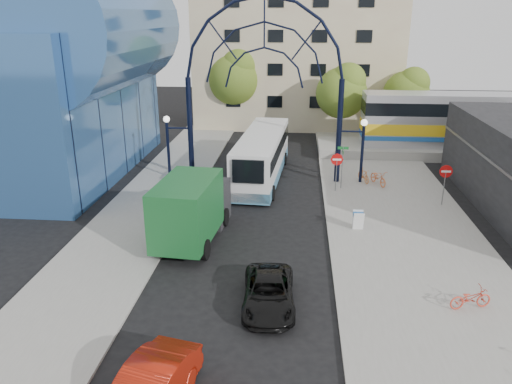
# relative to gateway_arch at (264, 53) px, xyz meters

# --- Properties ---
(ground) EXTENTS (120.00, 120.00, 0.00)m
(ground) POSITION_rel_gateway_arch_xyz_m (0.00, -14.00, -8.56)
(ground) COLOR black
(ground) RESTS_ON ground
(sidewalk_east) EXTENTS (8.00, 56.00, 0.12)m
(sidewalk_east) POSITION_rel_gateway_arch_xyz_m (8.00, -10.00, -8.50)
(sidewalk_east) COLOR gray
(sidewalk_east) RESTS_ON ground
(plaza_west) EXTENTS (5.00, 50.00, 0.12)m
(plaza_west) POSITION_rel_gateway_arch_xyz_m (-6.50, -8.00, -8.50)
(plaza_west) COLOR gray
(plaza_west) RESTS_ON ground
(gateway_arch) EXTENTS (13.64, 0.44, 12.10)m
(gateway_arch) POSITION_rel_gateway_arch_xyz_m (0.00, 0.00, 0.00)
(gateway_arch) COLOR black
(gateway_arch) RESTS_ON ground
(stop_sign) EXTENTS (0.80, 0.07, 2.50)m
(stop_sign) POSITION_rel_gateway_arch_xyz_m (4.80, -2.00, -6.56)
(stop_sign) COLOR slate
(stop_sign) RESTS_ON sidewalk_east
(do_not_enter_sign) EXTENTS (0.76, 0.07, 2.48)m
(do_not_enter_sign) POSITION_rel_gateway_arch_xyz_m (11.00, -4.00, -6.58)
(do_not_enter_sign) COLOR slate
(do_not_enter_sign) RESTS_ON sidewalk_east
(street_name_sign) EXTENTS (0.70, 0.70, 2.80)m
(street_name_sign) POSITION_rel_gateway_arch_xyz_m (5.20, -1.40, -6.43)
(street_name_sign) COLOR slate
(street_name_sign) RESTS_ON sidewalk_east
(sandwich_board) EXTENTS (0.55, 0.61, 0.99)m
(sandwich_board) POSITION_rel_gateway_arch_xyz_m (5.60, -8.02, -7.81)
(sandwich_board) COLOR white
(sandwich_board) RESTS_ON sidewalk_east
(transit_hall) EXTENTS (16.50, 18.00, 14.50)m
(transit_hall) POSITION_rel_gateway_arch_xyz_m (-15.30, 1.00, -1.86)
(transit_hall) COLOR #305A94
(transit_hall) RESTS_ON ground
(apartment_block) EXTENTS (20.00, 12.10, 14.00)m
(apartment_block) POSITION_rel_gateway_arch_xyz_m (2.00, 20.97, -1.55)
(apartment_block) COLOR #CBB08D
(apartment_block) RESTS_ON ground
(tree_north_a) EXTENTS (4.48, 4.48, 7.00)m
(tree_north_a) POSITION_rel_gateway_arch_xyz_m (6.12, 11.93, -3.95)
(tree_north_a) COLOR #382314
(tree_north_a) RESTS_ON ground
(tree_north_b) EXTENTS (5.12, 5.12, 8.00)m
(tree_north_b) POSITION_rel_gateway_arch_xyz_m (-3.88, 15.93, -3.29)
(tree_north_b) COLOR #382314
(tree_north_b) RESTS_ON ground
(tree_north_c) EXTENTS (4.16, 4.16, 6.50)m
(tree_north_c) POSITION_rel_gateway_arch_xyz_m (12.12, 13.93, -4.28)
(tree_north_c) COLOR #382314
(tree_north_c) RESTS_ON ground
(city_bus) EXTENTS (3.34, 11.72, 3.18)m
(city_bus) POSITION_rel_gateway_arch_xyz_m (-0.15, 0.55, -6.89)
(city_bus) COLOR white
(city_bus) RESTS_ON ground
(green_truck) EXTENTS (3.06, 6.93, 3.41)m
(green_truck) POSITION_rel_gateway_arch_xyz_m (-2.89, -9.70, -6.86)
(green_truck) COLOR black
(green_truck) RESTS_ON ground
(black_suv) EXTENTS (2.22, 4.41, 1.20)m
(black_suv) POSITION_rel_gateway_arch_xyz_m (1.33, -15.66, -7.96)
(black_suv) COLOR black
(black_suv) RESTS_ON ground
(bike_near_a) EXTENTS (1.32, 1.99, 0.99)m
(bike_near_a) POSITION_rel_gateway_arch_xyz_m (7.73, -0.49, -7.94)
(bike_near_a) COLOR orange
(bike_near_a) RESTS_ON sidewalk_east
(bike_near_b) EXTENTS (0.96, 1.62, 0.94)m
(bike_near_b) POSITION_rel_gateway_arch_xyz_m (6.81, 0.00, -7.97)
(bike_near_b) COLOR orange
(bike_near_b) RESTS_ON sidewalk_east
(bike_far_a) EXTENTS (1.78, 0.99, 0.89)m
(bike_far_a) POSITION_rel_gateway_arch_xyz_m (9.13, -15.32, -7.99)
(bike_far_a) COLOR red
(bike_far_a) RESTS_ON sidewalk_east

